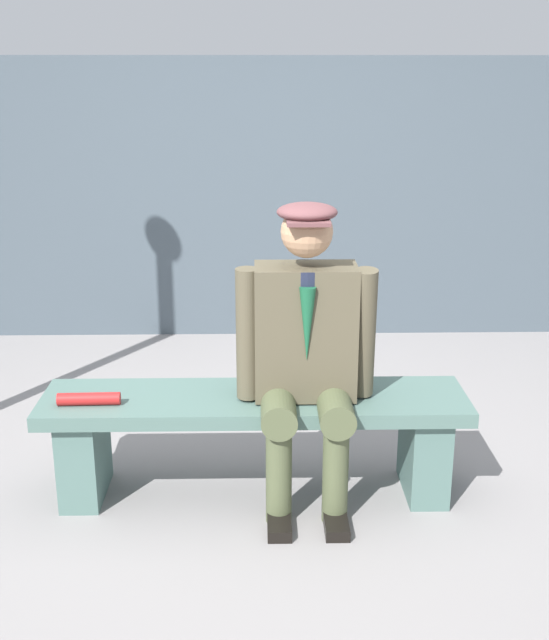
# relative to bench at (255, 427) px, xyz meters

# --- Properties ---
(ground_plane) EXTENTS (30.00, 30.00, 0.00)m
(ground_plane) POSITION_rel_bench_xyz_m (0.00, 0.00, -0.32)
(ground_plane) COLOR gray
(bench) EXTENTS (1.87, 0.44, 0.48)m
(bench) POSITION_rel_bench_xyz_m (0.00, 0.00, 0.00)
(bench) COLOR #4A675F
(bench) RESTS_ON ground
(seated_man) EXTENTS (0.60, 0.54, 1.33)m
(seated_man) POSITION_rel_bench_xyz_m (-0.22, 0.05, 0.41)
(seated_man) COLOR brown
(seated_man) RESTS_ON ground
(rolled_magazine) EXTENTS (0.27, 0.06, 0.05)m
(rolled_magazine) POSITION_rel_bench_xyz_m (0.71, 0.08, 0.18)
(rolled_magazine) COLOR #B21E1E
(rolled_magazine) RESTS_ON bench
(stadium_wall) EXTENTS (12.00, 0.24, 1.93)m
(stadium_wall) POSITION_rel_bench_xyz_m (0.00, -2.40, 0.64)
(stadium_wall) COLOR #424E57
(stadium_wall) RESTS_ON ground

